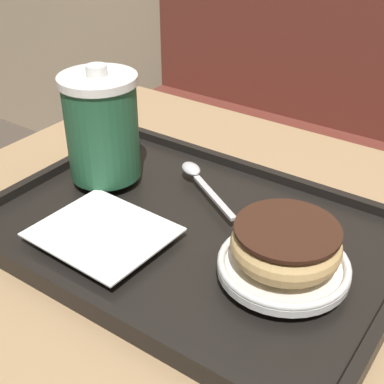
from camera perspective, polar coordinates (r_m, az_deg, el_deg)
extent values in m
cube|color=brown|center=(1.55, 19.50, -5.07)|extent=(1.71, 0.44, 0.45)
cube|color=tan|center=(0.62, 2.92, -6.90)|extent=(0.81, 0.69, 0.03)
cube|color=black|center=(0.62, 0.00, -4.54)|extent=(0.47, 0.33, 0.01)
cube|color=black|center=(0.52, -10.15, -11.80)|extent=(0.47, 0.01, 0.01)
cube|color=black|center=(0.73, 7.11, 2.27)|extent=(0.47, 0.01, 0.01)
cube|color=black|center=(0.75, -14.49, 2.29)|extent=(0.01, 0.33, 0.01)
cube|color=white|center=(0.60, -9.48, -4.21)|extent=(0.15, 0.13, 0.00)
cylinder|color=#235638|center=(0.69, -9.54, 6.46)|extent=(0.09, 0.09, 0.12)
cylinder|color=white|center=(0.66, -10.06, 11.72)|extent=(0.10, 0.10, 0.01)
cylinder|color=white|center=(0.66, -10.15, 12.66)|extent=(0.03, 0.03, 0.01)
cylinder|color=white|center=(0.55, 9.70, -7.94)|extent=(0.13, 0.13, 0.01)
torus|color=white|center=(0.55, 9.76, -7.46)|extent=(0.13, 0.13, 0.01)
torus|color=#DBB270|center=(0.53, 9.97, -5.60)|extent=(0.11, 0.11, 0.04)
cylinder|color=#381E14|center=(0.52, 10.16, -3.92)|extent=(0.10, 0.10, 0.00)
ellipsoid|color=silver|center=(0.71, -0.11, 2.51)|extent=(0.04, 0.04, 0.01)
cube|color=silver|center=(0.65, 2.36, -0.52)|extent=(0.09, 0.06, 0.00)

